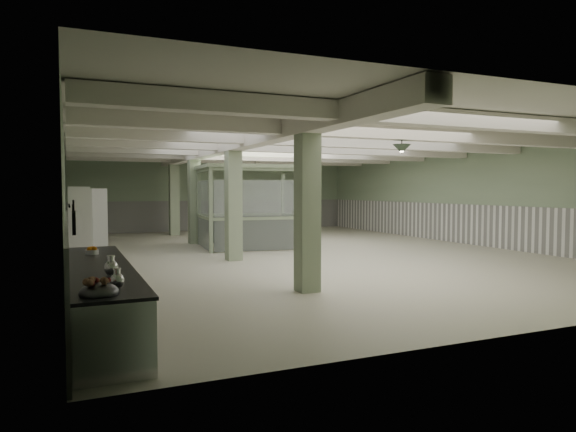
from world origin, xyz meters
name	(u,v)px	position (x,y,z in m)	size (l,w,h in m)	color
floor	(297,252)	(0.00, 0.00, 0.00)	(20.00, 20.00, 0.00)	beige
ceiling	(297,143)	(0.00, 0.00, 3.60)	(14.00, 20.00, 0.02)	beige
wall_back	(216,195)	(0.00, 10.00, 1.80)	(14.00, 0.02, 3.60)	#8FA584
wall_front	(573,208)	(0.00, -10.00, 1.80)	(14.00, 0.02, 3.60)	#8FA584
wall_left	(65,199)	(-7.00, 0.00, 1.80)	(0.02, 20.00, 3.60)	#8FA584
wall_right	(464,196)	(7.00, 0.00, 1.80)	(0.02, 20.00, 3.60)	#8FA584
wainscot_left	(67,237)	(-6.97, 0.00, 0.75)	(0.05, 19.90, 1.50)	white
wainscot_right	(463,224)	(6.97, 0.00, 0.75)	(0.05, 19.90, 1.50)	white
wainscot_back	(216,215)	(0.00, 9.97, 0.75)	(13.90, 0.05, 1.50)	white
girder	(223,147)	(-2.50, 0.00, 3.38)	(0.45, 19.90, 0.40)	white
beam_a	(458,119)	(0.00, -7.50, 3.42)	(13.90, 0.35, 0.32)	white
beam_b	(384,133)	(0.00, -5.00, 3.42)	(13.90, 0.35, 0.32)	white
beam_c	(334,142)	(0.00, -2.50, 3.42)	(13.90, 0.35, 0.32)	white
beam_d	(297,148)	(0.00, 0.00, 3.42)	(13.90, 0.35, 0.32)	white
beam_e	(270,153)	(0.00, 2.50, 3.42)	(13.90, 0.35, 0.32)	white
beam_f	(248,157)	(0.00, 5.00, 3.42)	(13.90, 0.35, 0.32)	white
beam_g	(230,160)	(0.00, 7.50, 3.42)	(13.90, 0.35, 0.32)	white
column_a	(307,203)	(-2.50, -6.00, 1.80)	(0.42, 0.42, 3.60)	#9CAD8C
column_b	(233,199)	(-2.50, -1.00, 1.80)	(0.42, 0.42, 3.60)	#9CAD8C
column_c	(194,196)	(-2.50, 4.00, 1.80)	(0.42, 0.42, 3.60)	#9CAD8C
column_d	(174,195)	(-2.50, 8.00, 1.80)	(0.42, 0.42, 3.60)	#9CAD8C
hook_rail	(69,206)	(-6.93, -7.60, 1.85)	(0.02, 0.02, 1.20)	black
pendant_front	(402,149)	(0.50, -5.00, 3.05)	(0.44, 0.44, 0.22)	#324232
pendant_mid	(305,161)	(0.50, 0.50, 3.05)	(0.44, 0.44, 0.22)	#324232
pendant_back	(255,167)	(0.50, 5.50, 3.05)	(0.44, 0.44, 0.22)	#324232
prep_counter	(99,294)	(-6.54, -7.00, 0.46)	(0.95, 5.47, 0.91)	silver
pitcher_near	(111,266)	(-6.42, -8.03, 1.04)	(0.19, 0.22, 0.27)	silver
pitcher_far	(117,279)	(-6.43, -9.02, 1.02)	(0.16, 0.19, 0.24)	silver
veg_colander	(99,287)	(-6.65, -9.36, 1.00)	(0.43, 0.43, 0.20)	#3B3B40
orange_bowl	(92,253)	(-6.57, -5.57, 0.94)	(0.23, 0.23, 0.08)	#B2B2B7
skillet_near	(74,223)	(-6.88, -8.01, 1.63)	(0.33, 0.33, 0.04)	black
skillet_far	(73,220)	(-6.88, -7.24, 1.63)	(0.24, 0.24, 0.03)	black
walkin_cooler	(80,224)	(-6.62, 0.94, 1.05)	(1.03, 2.29, 2.10)	silver
guard_booth	(250,193)	(-0.90, 2.09, 1.93)	(3.85, 3.34, 2.91)	#91A382
filing_cabinet	(301,228)	(1.07, 2.06, 0.64)	(0.41, 0.59, 1.28)	#5E6050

